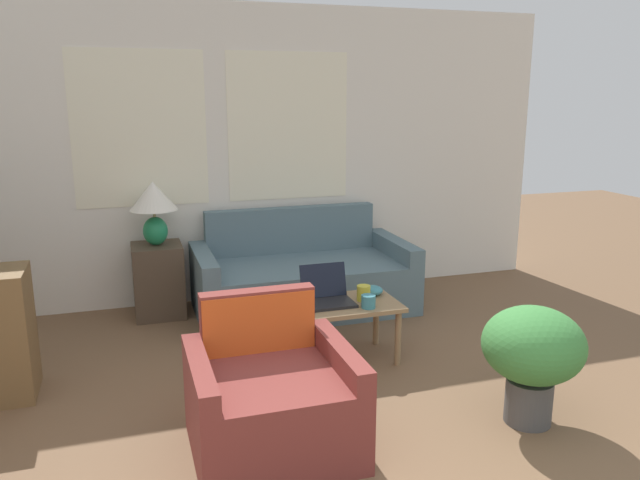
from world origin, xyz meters
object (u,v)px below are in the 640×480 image
at_px(snack_bowl, 372,290).
at_px(coffee_table, 340,311).
at_px(couch, 301,279).
at_px(cup_navy, 364,293).
at_px(laptop, 327,295).
at_px(table_lamp, 154,203).
at_px(potted_plant, 533,351).
at_px(cup_yellow, 368,302).
at_px(armchair, 271,401).

bearing_deg(snack_bowl, coffee_table, -159.14).
height_order(couch, cup_navy, couch).
height_order(laptop, cup_navy, laptop).
distance_m(table_lamp, coffee_table, 1.87).
bearing_deg(potted_plant, laptop, 125.15).
bearing_deg(cup_yellow, table_lamp, 131.13).
relative_size(coffee_table, cup_navy, 7.40).
distance_m(coffee_table, snack_bowl, 0.31).
bearing_deg(cup_yellow, cup_navy, 80.68).
height_order(armchair, laptop, armchair).
bearing_deg(couch, coffee_table, -92.61).
height_order(couch, table_lamp, table_lamp).
relative_size(cup_yellow, snack_bowl, 0.63).
relative_size(laptop, potted_plant, 0.48).
bearing_deg(couch, table_lamp, 171.73).
bearing_deg(snack_bowl, laptop, -170.30).
distance_m(cup_yellow, potted_plant, 1.15).
bearing_deg(table_lamp, coffee_table, -49.38).
distance_m(couch, laptop, 1.15).
xyz_separation_m(armchair, coffee_table, (0.72, 0.92, 0.11)).
xyz_separation_m(armchair, cup_navy, (0.89, 0.92, 0.22)).
distance_m(couch, snack_bowl, 1.10).
distance_m(armchair, coffee_table, 1.17).
distance_m(couch, table_lamp, 1.41).
xyz_separation_m(couch, potted_plant, (0.69, -2.29, 0.17)).
bearing_deg(cup_navy, coffee_table, -178.15).
bearing_deg(potted_plant, table_lamp, 127.50).
bearing_deg(couch, cup_navy, -84.08).
bearing_deg(couch, armchair, -110.30).
height_order(cup_navy, potted_plant, potted_plant).
bearing_deg(armchair, snack_bowl, 45.70).
distance_m(cup_navy, snack_bowl, 0.15).
height_order(couch, potted_plant, couch).
xyz_separation_m(snack_bowl, potted_plant, (0.46, -1.23, -0.02)).
bearing_deg(cup_navy, potted_plant, -63.28).
xyz_separation_m(cup_yellow, potted_plant, (0.60, -0.98, -0.04)).
distance_m(armchair, snack_bowl, 1.44).
xyz_separation_m(couch, snack_bowl, (0.23, -1.06, 0.20)).
xyz_separation_m(laptop, cup_yellow, (0.23, -0.19, -0.01)).
xyz_separation_m(coffee_table, snack_bowl, (0.28, 0.11, 0.09)).
height_order(armchair, coffee_table, armchair).
bearing_deg(table_lamp, cup_navy, -45.25).
bearing_deg(couch, snack_bowl, -77.91).
bearing_deg(potted_plant, snack_bowl, 110.60).
height_order(table_lamp, cup_navy, table_lamp).
height_order(couch, snack_bowl, couch).
bearing_deg(coffee_table, snack_bowl, 20.86).
height_order(couch, coffee_table, couch).
distance_m(couch, cup_yellow, 1.33).
distance_m(snack_bowl, potted_plant, 1.32).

